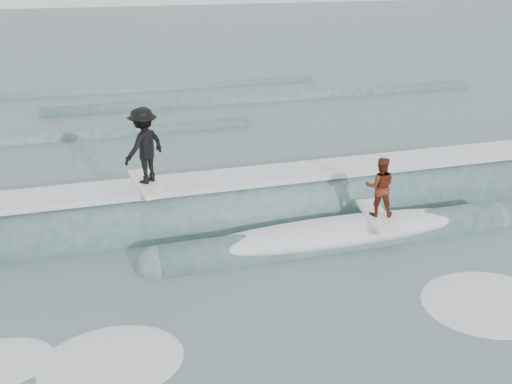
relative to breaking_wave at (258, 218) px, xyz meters
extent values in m
plane|color=#3D555A|center=(-0.27, -4.78, -0.04)|extent=(160.00, 160.00, 0.00)
cylinder|color=#335755|center=(-0.27, 0.33, -0.04)|extent=(18.52, 2.12, 2.12)
cylinder|color=#335755|center=(1.53, -1.87, -0.04)|extent=(9.00, 1.06, 1.06)
sphere|color=#335755|center=(-2.97, -1.87, -0.04)|extent=(1.06, 1.06, 1.06)
sphere|color=#335755|center=(6.03, -1.87, -0.04)|extent=(1.06, 1.06, 1.06)
cube|color=white|center=(-0.27, 0.33, 1.09)|extent=(18.00, 1.30, 0.14)
ellipsoid|color=white|center=(1.53, -1.87, 0.26)|extent=(7.60, 1.30, 0.60)
cube|color=white|center=(-2.89, 0.33, 1.21)|extent=(0.81, 2.05, 0.10)
imported|color=black|center=(-2.89, 0.33, 2.23)|extent=(1.42, 1.36, 1.94)
cube|color=white|center=(2.57, -1.87, 0.54)|extent=(0.86, 2.06, 0.10)
imported|color=#571F10|center=(2.57, -1.87, 1.35)|extent=(0.90, 0.80, 1.51)
ellipsoid|color=white|center=(3.42, -5.24, -0.04)|extent=(3.03, 2.07, 0.10)
ellipsoid|color=white|center=(-4.20, -4.93, -0.04)|extent=(2.77, 1.89, 0.10)
cylinder|color=#335755|center=(4.72, 13.22, -0.04)|extent=(22.00, 0.80, 0.80)
cylinder|color=#335755|center=(-2.64, 17.22, -0.04)|extent=(22.00, 0.60, 0.60)
camera|label=1|loc=(-4.05, -13.51, 6.58)|focal=40.00mm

